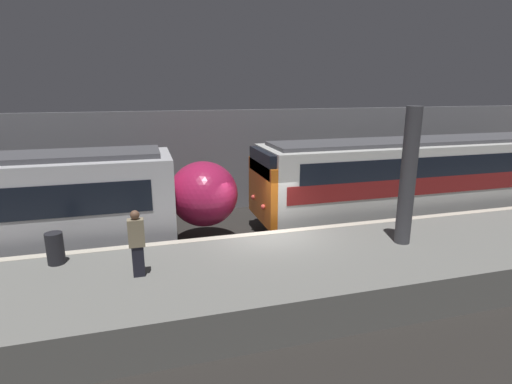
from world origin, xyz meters
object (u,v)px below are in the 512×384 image
Objects in this scene: train_boxy at (434,179)px; person_waiting at (137,242)px; support_pillar_near at (408,177)px; trash_bin at (55,248)px.

person_waiting is at bearing -160.39° from train_boxy.
support_pillar_near is 6.21m from train_boxy.
train_boxy is 14.40m from trash_bin.
person_waiting is at bearing -179.10° from support_pillar_near.
support_pillar_near reaches higher than person_waiting.
support_pillar_near is 0.26× the size of train_boxy.
person_waiting reaches higher than trash_bin.
support_pillar_near reaches higher than trash_bin.
trash_bin is (-9.66, 1.20, -1.58)m from support_pillar_near.
person_waiting is 2.52m from trash_bin.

